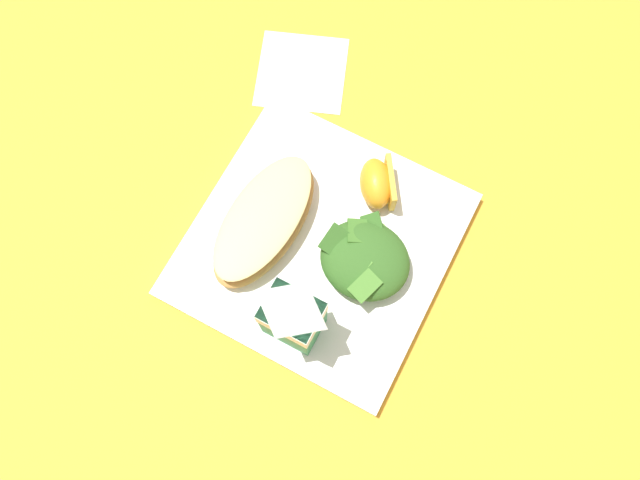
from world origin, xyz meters
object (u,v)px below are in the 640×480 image
paper_napkin (302,72)px  green_salad_pile (366,257)px  orange_wedge_front (377,183)px  milk_carton (292,316)px  white_plate (320,245)px  cheesy_pizza_bread (264,221)px

paper_napkin → green_salad_pile: bearing=134.1°
green_salad_pile → orange_wedge_front: bearing=-71.8°
milk_carton → paper_napkin: bearing=-62.9°
milk_carton → paper_napkin: size_ratio=1.00×
green_salad_pile → milk_carton: size_ratio=0.93×
white_plate → green_salad_pile: bearing=-176.2°
green_salad_pile → paper_napkin: 0.27m
milk_carton → orange_wedge_front: bearing=-92.4°
paper_napkin → orange_wedge_front: bearing=145.8°
cheesy_pizza_bread → paper_napkin: 0.22m
cheesy_pizza_bread → orange_wedge_front: size_ratio=2.48×
green_salad_pile → orange_wedge_front: green_salad_pile is taller
white_plate → paper_napkin: 0.23m
milk_carton → paper_napkin: milk_carton is taller
white_plate → orange_wedge_front: orange_wedge_front is taller
cheesy_pizza_bread → milk_carton: milk_carton is taller
cheesy_pizza_bread → green_salad_pile: bearing=-172.6°
green_salad_pile → milk_carton: bearing=70.6°
orange_wedge_front → paper_napkin: 0.19m
orange_wedge_front → paper_napkin: (0.16, -0.11, -0.03)m
milk_carton → orange_wedge_front: size_ratio=1.57×
paper_napkin → cheesy_pizza_bread: bearing=107.4°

